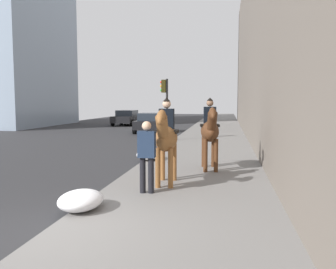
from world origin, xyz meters
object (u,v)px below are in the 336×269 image
at_px(car_near_lane, 150,122).
at_px(car_mid_lane, 127,117).
at_px(pedestrian_greeting, 147,152).
at_px(mounted_horse_near, 166,137).
at_px(traffic_light_near_curb, 165,100).
at_px(mounted_horse_far, 210,130).

bearing_deg(car_near_lane, car_mid_lane, -154.81).
bearing_deg(pedestrian_greeting, mounted_horse_near, -19.75).
xyz_separation_m(mounted_horse_near, pedestrian_greeting, (-0.93, 0.30, -0.27)).
bearing_deg(pedestrian_greeting, traffic_light_near_curb, 5.91).
bearing_deg(car_near_lane, mounted_horse_near, 11.14).
relative_size(mounted_horse_near, pedestrian_greeting, 1.33).
xyz_separation_m(mounted_horse_far, car_mid_lane, (22.14, 8.98, -0.62)).
bearing_deg(traffic_light_near_curb, pedestrian_greeting, -172.45).
height_order(car_near_lane, car_mid_lane, same).
xyz_separation_m(mounted_horse_near, traffic_light_near_curb, (10.59, 1.83, 1.01)).
relative_size(pedestrian_greeting, traffic_light_near_curb, 0.48).
bearing_deg(traffic_light_near_curb, mounted_horse_near, -170.20).
distance_m(mounted_horse_near, mounted_horse_far, 2.47).
distance_m(pedestrian_greeting, traffic_light_near_curb, 11.69).
relative_size(mounted_horse_near, traffic_light_near_curb, 0.64).
bearing_deg(mounted_horse_near, car_near_lane, -169.03).
height_order(mounted_horse_far, traffic_light_near_curb, traffic_light_near_curb).
height_order(pedestrian_greeting, car_mid_lane, pedestrian_greeting).
bearing_deg(car_near_lane, traffic_light_near_curb, 17.07).
height_order(mounted_horse_near, mounted_horse_far, mounted_horse_far).
distance_m(car_near_lane, car_mid_lane, 8.62).
xyz_separation_m(mounted_horse_near, car_near_lane, (16.73, 3.98, -0.60)).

